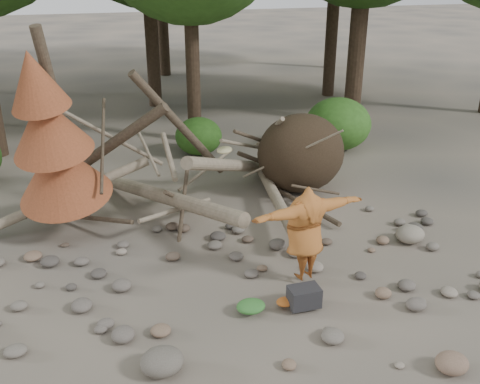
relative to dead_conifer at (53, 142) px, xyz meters
name	(u,v)px	position (x,y,z in m)	size (l,w,h in m)	color
ground	(258,301)	(3.12, -3.37, -2.11)	(120.00, 120.00, 0.00)	#514C44
deadfall_pile	(280,158)	(5.13, 0.87, -1.16)	(8.55, 5.24, 3.30)	#332619
dead_conifer	(53,142)	(0.00, 0.00, 0.00)	(2.06, 2.16, 4.35)	#4C3F30
bush_mid	(199,136)	(3.92, 4.43, -1.55)	(1.40, 1.40, 1.12)	#2B5A1A
bush_right	(338,124)	(8.12, 3.63, -1.31)	(2.00, 2.00, 1.60)	#356B21
frisbee_thrower	(305,233)	(4.11, -2.99, -1.14)	(2.60, 1.12, 2.42)	#A95E26
backpack	(304,300)	(3.78, -3.80, -1.94)	(0.52, 0.34, 0.34)	black
cloth_green	(251,309)	(2.89, -3.68, -2.02)	(0.49, 0.41, 0.18)	#2F6A2A
cloth_orange	(285,304)	(3.50, -3.69, -2.05)	(0.32, 0.26, 0.12)	#AC541D
boulder_front_left	(162,361)	(1.26, -4.61, -1.93)	(0.62, 0.56, 0.37)	#605A50
boulder_front_right	(452,363)	(5.17, -5.81, -1.97)	(0.48, 0.43, 0.29)	#7D614E
boulder_mid_right	(410,234)	(6.81, -2.31, -1.93)	(0.60, 0.54, 0.36)	gray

